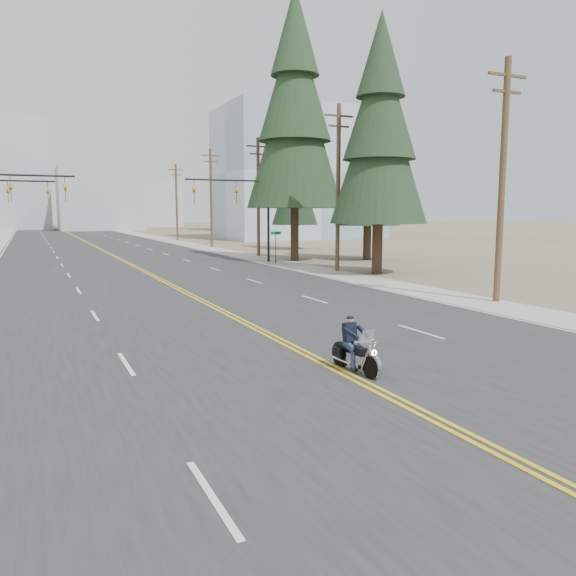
{
  "coord_description": "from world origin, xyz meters",
  "views": [
    {
      "loc": [
        -7.22,
        -11.49,
        4.17
      ],
      "look_at": [
        0.7,
        5.72,
        1.6
      ],
      "focal_mm": 35.0,
      "sensor_mm": 36.0,
      "label": 1
    }
  ],
  "objects": [
    {
      "name": "utility_pole_b",
      "position": [
        12.5,
        23.0,
        5.98
      ],
      "size": [
        2.2,
        0.3,
        11.5
      ],
      "color": "brown",
      "rests_on": "ground"
    },
    {
      "name": "conifer_far",
      "position": [
        20.03,
        45.87,
        7.9
      ],
      "size": [
        5.14,
        5.14,
        13.78
      ],
      "rotation": [
        0.0,
        0.0,
        -0.15
      ],
      "color": "#382619",
      "rests_on": "ground"
    },
    {
      "name": "haze_bldg_b",
      "position": [
        8.0,
        125.0,
        7.0
      ],
      "size": [
        18.0,
        14.0,
        14.0
      ],
      "primitive_type": "cube",
      "color": "#ADB2B7",
      "rests_on": "ground"
    },
    {
      "name": "traffic_mast_right",
      "position": [
        8.98,
        32.0,
        4.94
      ],
      "size": [
        7.1,
        0.26,
        7.0
      ],
      "color": "black",
      "rests_on": "ground"
    },
    {
      "name": "haze_bldg_e",
      "position": [
        25.0,
        150.0,
        6.0
      ],
      "size": [
        14.0,
        14.0,
        12.0
      ],
      "primitive_type": "cube",
      "color": "#B7BCC6",
      "rests_on": "ground"
    },
    {
      "name": "haze_bldg_c",
      "position": [
        40.0,
        110.0,
        9.0
      ],
      "size": [
        16.0,
        12.0,
        18.0
      ],
      "primitive_type": "cube",
      "color": "#B7BCC6",
      "rests_on": "ground"
    },
    {
      "name": "haze_bldg_d",
      "position": [
        -12.0,
        140.0,
        13.0
      ],
      "size": [
        20.0,
        15.0,
        26.0
      ],
      "primitive_type": "cube",
      "color": "#ADB2B7",
      "rests_on": "ground"
    },
    {
      "name": "conifer_mid",
      "position": [
        19.69,
        30.35,
        8.67
      ],
      "size": [
        5.67,
        5.67,
        15.11
      ],
      "rotation": [
        0.0,
        0.0,
        -0.11
      ],
      "color": "#382619",
      "rests_on": "ground"
    },
    {
      "name": "ground_plane",
      "position": [
        0.0,
        0.0,
        0.0
      ],
      "size": [
        400.0,
        400.0,
        0.0
      ],
      "primitive_type": "plane",
      "color": "#776D56",
      "rests_on": "ground"
    },
    {
      "name": "conifer_near",
      "position": [
        14.15,
        20.47,
        9.81
      ],
      "size": [
        6.45,
        6.45,
        17.08
      ],
      "rotation": [
        0.0,
        0.0,
        0.31
      ],
      "color": "#382619",
      "rests_on": "ground"
    },
    {
      "name": "utility_pole_a",
      "position": [
        12.5,
        8.0,
        5.73
      ],
      "size": [
        2.2,
        0.3,
        11.0
      ],
      "color": "brown",
      "rests_on": "ground"
    },
    {
      "name": "sidewalk_right",
      "position": [
        11.5,
        70.0,
        0.01
      ],
      "size": [
        3.0,
        200.0,
        0.01
      ],
      "primitive_type": "cube",
      "color": "#A5A5A0",
      "rests_on": "ground"
    },
    {
      "name": "utility_pole_c",
      "position": [
        12.5,
        38.0,
        5.73
      ],
      "size": [
        2.2,
        0.3,
        11.0
      ],
      "color": "brown",
      "rests_on": "ground"
    },
    {
      "name": "utility_pole_d",
      "position": [
        12.5,
        53.0,
        5.98
      ],
      "size": [
        2.2,
        0.3,
        11.5
      ],
      "color": "brown",
      "rests_on": "ground"
    },
    {
      "name": "conifer_tall",
      "position": [
        13.5,
        32.15,
        12.96
      ],
      "size": [
        8.13,
        8.13,
        22.57
      ],
      "rotation": [
        0.0,
        0.0,
        -0.27
      ],
      "color": "#382619",
      "rests_on": "ground"
    },
    {
      "name": "motorcyclist",
      "position": [
        0.34,
        0.72,
        0.74
      ],
      "size": [
        0.97,
        1.96,
        1.48
      ],
      "primitive_type": null,
      "rotation": [
        0.0,
        0.0,
        3.23
      ],
      "color": "black",
      "rests_on": "ground"
    },
    {
      "name": "street_sign",
      "position": [
        10.8,
        30.0,
        1.8
      ],
      "size": [
        0.9,
        0.06,
        2.62
      ],
      "color": "black",
      "rests_on": "ground"
    },
    {
      "name": "road",
      "position": [
        0.0,
        70.0,
        0.01
      ],
      "size": [
        20.0,
        200.0,
        0.01
      ],
      "primitive_type": "cube",
      "color": "#303033",
      "rests_on": "ground"
    },
    {
      "name": "glass_building",
      "position": [
        32.0,
        70.0,
        10.0
      ],
      "size": [
        24.0,
        16.0,
        20.0
      ],
      "primitive_type": "cube",
      "color": "#9EB5CC",
      "rests_on": "ground"
    },
    {
      "name": "utility_pole_e",
      "position": [
        12.5,
        70.0,
        5.73
      ],
      "size": [
        2.2,
        0.3,
        11.0
      ],
      "color": "brown",
      "rests_on": "ground"
    }
  ]
}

